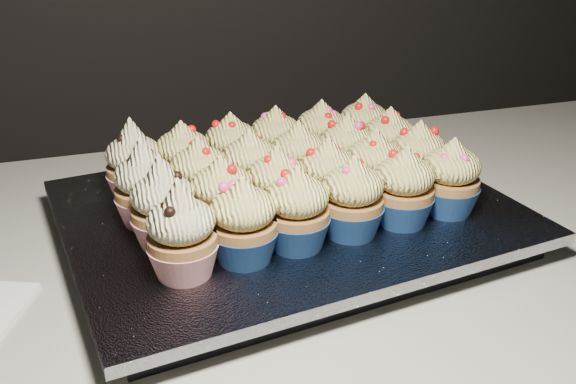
{
  "coord_description": "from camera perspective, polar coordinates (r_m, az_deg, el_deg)",
  "views": [
    {
      "loc": [
        0.04,
        1.09,
        1.24
      ],
      "look_at": [
        0.23,
        1.68,
        0.95
      ],
      "focal_mm": 40.0,
      "sensor_mm": 36.0,
      "label": 1
    }
  ],
  "objects": [
    {
      "name": "worktop",
      "position": [
        0.71,
        -18.49,
        -7.0
      ],
      "size": [
        2.44,
        0.64,
        0.04
      ],
      "primitive_type": "cube",
      "color": "beige",
      "rests_on": "cabinet"
    },
    {
      "name": "baking_tray",
      "position": [
        0.71,
        0.0,
        -2.85
      ],
      "size": [
        0.47,
        0.38,
        0.02
      ],
      "primitive_type": "cube",
      "rotation": [
        0.0,
        0.0,
        0.14
      ],
      "color": "black",
      "rests_on": "worktop"
    },
    {
      "name": "foil_lining",
      "position": [
        0.7,
        0.0,
        -1.63
      ],
      "size": [
        0.51,
        0.42,
        0.01
      ],
      "primitive_type": "cube",
      "rotation": [
        0.0,
        0.0,
        0.14
      ],
      "color": "silver",
      "rests_on": "baking_tray"
    },
    {
      "name": "cupcake_0",
      "position": [
        0.56,
        -9.42,
        -3.77
      ],
      "size": [
        0.06,
        0.06,
        0.1
      ],
      "color": "#A41623",
      "rests_on": "foil_lining"
    },
    {
      "name": "cupcake_1",
      "position": [
        0.58,
        -3.98,
        -2.8
      ],
      "size": [
        0.06,
        0.06,
        0.08
      ],
      "color": "navy",
      "rests_on": "foil_lining"
    },
    {
      "name": "cupcake_2",
      "position": [
        0.6,
        0.8,
        -1.72
      ],
      "size": [
        0.06,
        0.06,
        0.08
      ],
      "color": "navy",
      "rests_on": "foil_lining"
    },
    {
      "name": "cupcake_3",
      "position": [
        0.63,
        5.73,
        -0.69
      ],
      "size": [
        0.06,
        0.06,
        0.08
      ],
      "color": "navy",
      "rests_on": "foil_lining"
    },
    {
      "name": "cupcake_4",
      "position": [
        0.66,
        10.24,
        0.24
      ],
      "size": [
        0.06,
        0.06,
        0.08
      ],
      "color": "navy",
      "rests_on": "foil_lining"
    },
    {
      "name": "cupcake_5",
      "position": [
        0.69,
        14.23,
        1.1
      ],
      "size": [
        0.06,
        0.06,
        0.08
      ],
      "color": "navy",
      "rests_on": "foil_lining"
    },
    {
      "name": "cupcake_6",
      "position": [
        0.62,
        -11.03,
        -1.35
      ],
      "size": [
        0.06,
        0.06,
        0.1
      ],
      "color": "#A41623",
      "rests_on": "foil_lining"
    },
    {
      "name": "cupcake_7",
      "position": [
        0.63,
        -5.87,
        -0.62
      ],
      "size": [
        0.06,
        0.06,
        0.08
      ],
      "color": "navy",
      "rests_on": "foil_lining"
    },
    {
      "name": "cupcake_8",
      "position": [
        0.65,
        -1.01,
        0.31
      ],
      "size": [
        0.06,
        0.06,
        0.08
      ],
      "color": "navy",
      "rests_on": "foil_lining"
    },
    {
      "name": "cupcake_9",
      "position": [
        0.67,
        3.5,
        1.15
      ],
      "size": [
        0.06,
        0.06,
        0.08
      ],
      "color": "navy",
      "rests_on": "foil_lining"
    },
    {
      "name": "cupcake_10",
      "position": [
        0.7,
        7.62,
        2.03
      ],
      "size": [
        0.06,
        0.06,
        0.08
      ],
      "color": "navy",
      "rests_on": "foil_lining"
    },
    {
      "name": "cupcake_11",
      "position": [
        0.73,
        11.44,
        2.83
      ],
      "size": [
        0.06,
        0.06,
        0.08
      ],
      "color": "navy",
      "rests_on": "foil_lining"
    },
    {
      "name": "cupcake_12",
      "position": [
        0.66,
        -12.59,
        0.43
      ],
      "size": [
        0.06,
        0.06,
        0.1
      ],
      "color": "#A41623",
      "rests_on": "foil_lining"
    },
    {
      "name": "cupcake_13",
      "position": [
        0.68,
        -7.82,
        1.21
      ],
      "size": [
        0.06,
        0.06,
        0.08
      ],
      "color": "navy",
      "rests_on": "foil_lining"
    },
    {
      "name": "cupcake_14",
      "position": [
        0.69,
        -3.39,
        2.05
      ],
      "size": [
        0.06,
        0.06,
        0.08
      ],
      "color": "navy",
      "rests_on": "foil_lining"
    },
    {
      "name": "cupcake_15",
      "position": [
        0.72,
        0.91,
        2.84
      ],
      "size": [
        0.06,
        0.06,
        0.08
      ],
      "color": "navy",
      "rests_on": "foil_lining"
    },
    {
      "name": "cupcake_16",
      "position": [
        0.74,
        5.19,
        3.56
      ],
      "size": [
        0.06,
        0.06,
        0.08
      ],
      "color": "navy",
      "rests_on": "foil_lining"
    },
    {
      "name": "cupcake_17",
      "position": [
        0.77,
        8.92,
        4.22
      ],
      "size": [
        0.06,
        0.06,
        0.08
      ],
      "color": "navy",
      "rests_on": "foil_lining"
    },
    {
      "name": "cupcake_18",
      "position": [
        0.72,
        -13.49,
        2.38
      ],
      "size": [
        0.06,
        0.06,
        0.1
      ],
      "color": "#A41623",
      "rests_on": "foil_lining"
    },
    {
      "name": "cupcake_19",
      "position": [
        0.73,
        -9.28,
        2.83
      ],
      "size": [
        0.06,
        0.06,
        0.08
      ],
      "color": "navy",
      "rests_on": "foil_lining"
    },
    {
      "name": "cupcake_20",
      "position": [
        0.75,
        -5.03,
        3.73
      ],
      "size": [
        0.06,
        0.06,
        0.08
      ],
      "color": "navy",
      "rests_on": "foil_lining"
    },
    {
      "name": "cupcake_21",
      "position": [
        0.77,
        -1.08,
        4.39
      ],
      "size": [
        0.06,
        0.06,
        0.08
      ],
      "color": "navy",
      "rests_on": "foil_lining"
    },
    {
      "name": "cupcake_22",
      "position": [
        0.79,
        2.95,
        5.01
      ],
      "size": [
        0.06,
        0.06,
        0.08
      ],
      "color": "navy",
      "rests_on": "foil_lining"
    },
    {
      "name": "cupcake_23",
      "position": [
        0.82,
        6.74,
        5.58
      ],
      "size": [
        0.06,
        0.06,
        0.08
      ],
      "color": "navy",
      "rests_on": "foil_lining"
    }
  ]
}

